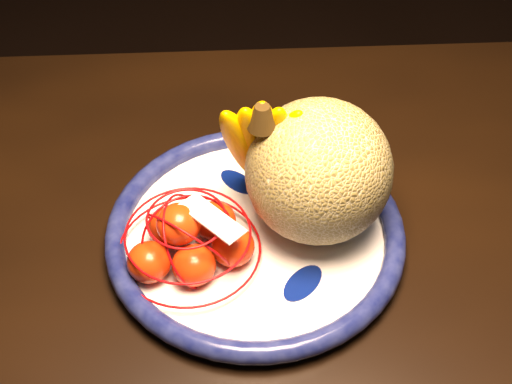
# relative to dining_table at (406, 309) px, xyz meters

# --- Properties ---
(dining_table) EXTENTS (1.50, 1.02, 0.70)m
(dining_table) POSITION_rel_dining_table_xyz_m (0.00, 0.00, 0.00)
(dining_table) COLOR black
(dining_table) RESTS_ON ground
(fruit_bowl) EXTENTS (0.34, 0.34, 0.03)m
(fruit_bowl) POSITION_rel_dining_table_xyz_m (-0.18, 0.03, 0.09)
(fruit_bowl) COLOR white
(fruit_bowl) RESTS_ON dining_table
(cantaloupe) EXTENTS (0.16, 0.16, 0.16)m
(cantaloupe) POSITION_rel_dining_table_xyz_m (-0.11, 0.05, 0.17)
(cantaloupe) COLOR olive
(cantaloupe) RESTS_ON fruit_bowl
(banana_bunch) EXTENTS (0.12, 0.11, 0.18)m
(banana_bunch) POSITION_rel_dining_table_xyz_m (-0.18, 0.08, 0.18)
(banana_bunch) COLOR #FFB800
(banana_bunch) RESTS_ON fruit_bowl
(mandarin_bag) EXTENTS (0.18, 0.18, 0.10)m
(mandarin_bag) POSITION_rel_dining_table_xyz_m (-0.25, -0.01, 0.11)
(mandarin_bag) COLOR #F43107
(mandarin_bag) RESTS_ON fruit_bowl
(price_tag) EXTENTS (0.07, 0.06, 0.01)m
(price_tag) POSITION_rel_dining_table_xyz_m (-0.22, -0.01, 0.15)
(price_tag) COLOR white
(price_tag) RESTS_ON mandarin_bag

